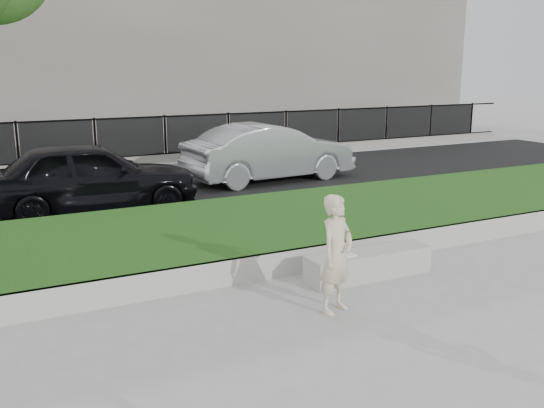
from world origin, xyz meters
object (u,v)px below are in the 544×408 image
car_dark (90,176)px  car_silver (270,152)px  stone_bench (368,264)px  man (336,254)px  book (349,255)px

car_dark → car_silver: 5.32m
stone_bench → man: bearing=-143.1°
book → car_silver: (2.54, 7.64, 0.40)m
man → car_silver: bearing=45.5°
stone_bench → book: book is taller
book → car_silver: size_ratio=0.04×
stone_bench → book: (-0.41, -0.07, 0.22)m
stone_bench → book: 0.47m
stone_bench → car_silver: size_ratio=0.43×
car_silver → stone_bench: bearing=159.6°
man → book: bearing=23.6°
man → car_silver: (3.31, 8.46, 0.04)m
stone_bench → car_dark: bearing=116.0°
book → car_silver: car_silver is taller
man → car_dark: bearing=81.3°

